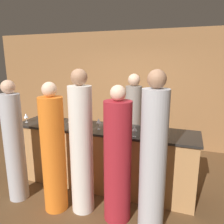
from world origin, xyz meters
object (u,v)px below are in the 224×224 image
Objects in this scene: guest_0 at (153,159)px; wine_bottle_1 at (85,118)px; guest_3 at (14,145)px; guest_1 at (53,153)px; wine_bottle_0 at (82,121)px; bartender at (133,125)px; guest_4 at (118,160)px; guest_2 at (81,148)px.

guest_0 is 6.96× the size of wine_bottle_1.
guest_3 is (-2.04, -0.06, -0.08)m from guest_0.
guest_1 is 1.00× the size of guest_3.
guest_1 reaches higher than wine_bottle_0.
guest_0 is at bearing 112.66° from bartender.
guest_4 is at bearing -36.31° from wine_bottle_0.
guest_1 is 1.01× the size of guest_4.
guest_2 reaches higher than wine_bottle_0.
guest_2 reaches higher than guest_3.
bartender is 1.46m from guest_4.
guest_4 is at bearing -0.55° from guest_2.
guest_2 reaches higher than bartender.
guest_0 is 1.50m from wine_bottle_1.
guest_0 reaches higher than guest_3.
guest_2 is at bearing 15.28° from guest_1.
guest_3 is at bearing 178.44° from guest_1.
bartender reaches higher than guest_1.
guest_2 is at bearing 178.65° from guest_0.
guest_3 is at bearing -177.12° from guest_4.
guest_4 is at bearing 177.74° from guest_0.
guest_2 is (-0.36, -1.44, 0.06)m from bartender.
guest_2 is 0.68m from wine_bottle_0.
guest_3 reaches higher than guest_1.
wine_bottle_0 is at bearing 154.19° from guest_0.
guest_3 is 6.81× the size of wine_bottle_0.
guest_0 is 2.04m from guest_3.
wine_bottle_1 reaches higher than wine_bottle_0.
guest_4 reaches higher than wine_bottle_1.
bartender is 2.09m from guest_3.
guest_1 is at bearing -164.72° from guest_2.
guest_0 is 1.00× the size of guest_2.
guest_4 is at bearing -42.69° from wine_bottle_1.
wine_bottle_1 is at bearing 46.41° from bartender.
wine_bottle_0 is at bearing 143.69° from guest_4.
guest_2 is 0.53m from guest_4.
guest_4 is (0.52, -0.00, -0.10)m from guest_2.
wine_bottle_0 is at bearing 40.54° from guest_3.
guest_4 is (-0.45, 0.02, -0.10)m from guest_0.
wine_bottle_1 is (-0.82, 0.75, 0.30)m from guest_4.
guest_0 is at bearing 1.74° from guest_3.
guest_2 is at bearing 179.45° from guest_4.
guest_0 is 1.09× the size of guest_3.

